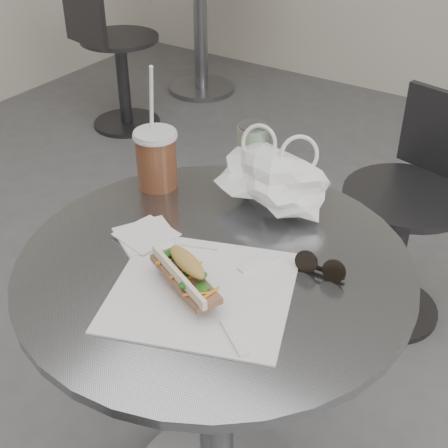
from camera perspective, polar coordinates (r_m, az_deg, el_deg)
The scene contains 11 objects.
cafe_table at distance 1.37m, azimuth -0.76°, elevation -12.55°, with size 0.76×0.76×0.74m.
bg_table at distance 3.80m, azimuth -2.18°, elevation 18.64°, with size 0.70×0.70×0.74m.
chair_far at distance 2.10m, azimuth 16.41°, elevation -0.18°, with size 0.39×0.42×0.74m.
bg_chair at distance 3.38m, azimuth -9.93°, elevation 14.05°, with size 0.40×0.43×0.76m.
sandwich_paper at distance 1.12m, azimuth -2.02°, elevation -6.13°, with size 0.31×0.30×0.00m, color white.
banh_mi at distance 1.09m, azimuth -3.50°, elevation -4.68°, with size 0.23×0.17×0.07m.
iced_coffee at distance 1.40m, azimuth -6.20°, elevation 6.02°, with size 0.10×0.10×0.29m.
sunglasses at distance 1.16m, azimuth 8.79°, elevation -3.95°, with size 0.10×0.03×0.04m.
plastic_bag at distance 1.33m, azimuth 4.44°, elevation 4.10°, with size 0.24×0.18×0.12m, color white, non-canonical shape.
napkin_stack at distance 1.26m, azimuth -7.11°, elevation -1.06°, with size 0.15×0.15×0.01m.
drink_can at distance 1.42m, azimuth 2.60°, elevation 6.59°, with size 0.07×0.07×0.13m.
Camera 1 is at (0.54, -0.58, 1.46)m, focal length 50.00 mm.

